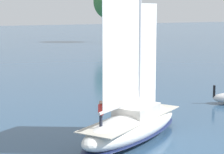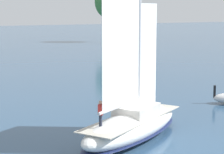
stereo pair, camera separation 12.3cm
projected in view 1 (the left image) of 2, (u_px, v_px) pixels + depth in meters
The scene contains 3 objects.
ground_plane at pixel (132, 139), 29.78m from camera, with size 400.00×400.00×0.00m, color #2D4C6B.
tree_shore_left at pixel (108, 1), 113.73m from camera, with size 7.39×7.39×15.22m.
sailboat_main at pixel (133, 122), 29.61m from camera, with size 11.29×8.44×15.46m.
Camera 1 is at (-14.58, -24.81, 8.85)m, focal length 70.00 mm.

